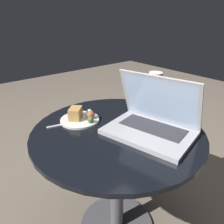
{
  "coord_description": "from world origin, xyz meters",
  "views": [
    {
      "loc": [
        0.59,
        -0.52,
        1.01
      ],
      "look_at": [
        -0.03,
        -0.0,
        0.64
      ],
      "focal_mm": 35.0,
      "sensor_mm": 36.0,
      "label": 1
    }
  ],
  "objects": [
    {
      "name": "table",
      "position": [
        0.0,
        0.0,
        0.43
      ],
      "size": [
        0.7,
        0.7,
        0.57
      ],
      "color": "#515156",
      "rests_on": "ground_plane"
    },
    {
      "name": "laptop",
      "position": [
        0.1,
        0.09,
        0.62
      ],
      "size": [
        0.37,
        0.3,
        0.23
      ],
      "color": "#B2B2B7",
      "rests_on": "table"
    },
    {
      "name": "beer_glass",
      "position": [
        0.0,
        0.22,
        0.67
      ],
      "size": [
        0.06,
        0.06,
        0.2
      ],
      "color": "brown",
      "rests_on": "table"
    },
    {
      "name": "snack_plate",
      "position": [
        -0.17,
        -0.07,
        0.59
      ],
      "size": [
        0.17,
        0.17,
        0.06
      ],
      "color": "silver",
      "rests_on": "table"
    },
    {
      "name": "fork",
      "position": [
        -0.17,
        -0.12,
        0.57
      ],
      "size": [
        0.06,
        0.18,
        0.0
      ],
      "color": "silver",
      "rests_on": "table"
    }
  ]
}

